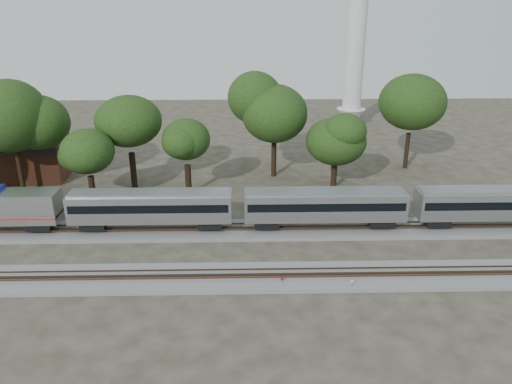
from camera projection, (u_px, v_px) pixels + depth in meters
ground at (216, 258)px, 50.15m from camera, size 160.00×160.00×0.00m
track_far at (219, 230)px, 55.64m from camera, size 160.00×5.00×0.73m
track_near at (214, 278)px, 46.37m from camera, size 160.00×5.00×0.73m
train at (412, 203)px, 54.97m from camera, size 110.91×3.17×4.67m
switch_stand_red at (282, 281)px, 45.22m from camera, size 0.28×0.09×0.88m
switch_stand_white at (352, 284)px, 44.72m from camera, size 0.30×0.07×0.95m
switch_lever at (277, 286)px, 45.10m from camera, size 0.56×0.41×0.30m
brick_building at (28, 159)px, 71.37m from camera, size 11.48×8.31×5.38m
tree_1 at (10, 116)px, 62.98m from camera, size 10.52×10.52×14.83m
tree_2 at (87, 152)px, 60.46m from camera, size 7.07×7.07×9.97m
tree_3 at (129, 121)px, 64.74m from camera, size 9.49×9.49×13.38m
tree_4 at (186, 139)px, 63.36m from camera, size 7.64×7.64×10.77m
tree_5 at (274, 114)px, 69.35m from camera, size 9.37×9.37×13.21m
tree_6 at (336, 141)px, 65.68m from camera, size 6.75×6.75×9.52m
tree_7 at (412, 102)px, 72.30m from camera, size 10.24×10.24×14.44m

